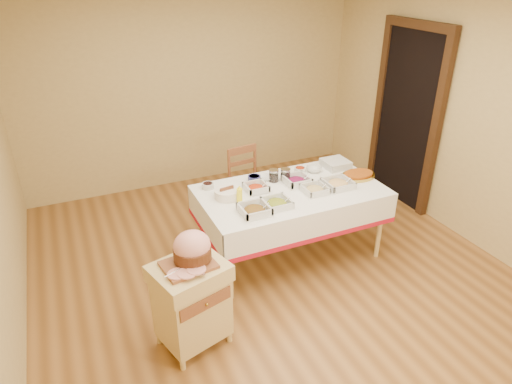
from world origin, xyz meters
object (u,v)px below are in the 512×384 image
(butcher_cart, at_px, (191,300))
(preserve_jar_left, at_px, (274,176))
(preserve_jar_right, at_px, (285,175))
(ham_on_board, at_px, (192,250))
(bread_basket, at_px, (227,194))
(dining_chair, at_px, (248,185))
(plate_stack, at_px, (336,164))
(mustard_bottle, at_px, (240,194))
(dining_table, at_px, (290,204))
(brass_platter, at_px, (358,175))

(butcher_cart, xyz_separation_m, preserve_jar_left, (1.22, 1.05, 0.39))
(butcher_cart, height_order, preserve_jar_right, preserve_jar_right)
(ham_on_board, height_order, bread_basket, ham_on_board)
(dining_chair, distance_m, plate_stack, 1.03)
(butcher_cart, xyz_separation_m, preserve_jar_right, (1.34, 1.01, 0.39))
(ham_on_board, distance_m, mustard_bottle, 1.02)
(preserve_jar_left, bearing_deg, ham_on_board, -139.27)
(dining_chair, bearing_deg, bread_basket, -126.11)
(dining_chair, height_order, preserve_jar_left, dining_chair)
(bread_basket, height_order, plate_stack, bread_basket)
(dining_table, relative_size, preserve_jar_left, 14.11)
(dining_chair, height_order, preserve_jar_right, dining_chair)
(bread_basket, relative_size, plate_stack, 0.90)
(dining_table, xyz_separation_m, brass_platter, (0.78, -0.03, 0.18))
(dining_chair, bearing_deg, brass_platter, -43.69)
(ham_on_board, xyz_separation_m, mustard_bottle, (0.69, 0.75, -0.03))
(ham_on_board, bearing_deg, preserve_jar_right, 37.17)
(butcher_cart, relative_size, mustard_bottle, 4.48)
(preserve_jar_left, bearing_deg, butcher_cart, -139.36)
(dining_table, relative_size, preserve_jar_right, 13.88)
(butcher_cart, bearing_deg, ham_on_board, 38.12)
(butcher_cart, height_order, plate_stack, plate_stack)
(butcher_cart, xyz_separation_m, mustard_bottle, (0.73, 0.78, 0.41))
(ham_on_board, relative_size, mustard_bottle, 2.38)
(dining_table, distance_m, mustard_bottle, 0.61)
(dining_chair, height_order, plate_stack, dining_chair)
(butcher_cart, relative_size, preserve_jar_left, 5.86)
(dining_table, relative_size, mustard_bottle, 10.80)
(butcher_cart, bearing_deg, bread_basket, 54.12)
(mustard_bottle, relative_size, bread_basket, 0.71)
(mustard_bottle, bearing_deg, butcher_cart, -133.14)
(ham_on_board, relative_size, plate_stack, 1.51)
(dining_chair, relative_size, plate_stack, 3.38)
(ham_on_board, relative_size, bread_basket, 1.68)
(dining_chair, bearing_deg, dining_table, -82.30)
(dining_chair, distance_m, mustard_bottle, 1.02)
(preserve_jar_right, xyz_separation_m, bread_basket, (-0.69, -0.12, -0.01))
(dining_chair, bearing_deg, plate_stack, -33.09)
(brass_platter, bearing_deg, dining_chair, 136.31)
(dining_table, xyz_separation_m, preserve_jar_left, (-0.07, 0.24, 0.22))
(dining_table, height_order, butcher_cart, dining_table)
(bread_basket, relative_size, brass_platter, 0.63)
(mustard_bottle, relative_size, plate_stack, 0.63)
(plate_stack, bearing_deg, ham_on_board, -151.53)
(bread_basket, bearing_deg, ham_on_board, -125.11)
(dining_table, distance_m, preserve_jar_left, 0.33)
(plate_stack, bearing_deg, butcher_cart, -151.31)
(preserve_jar_left, distance_m, bread_basket, 0.59)
(ham_on_board, xyz_separation_m, bread_basket, (0.61, 0.87, -0.06))
(preserve_jar_right, distance_m, mustard_bottle, 0.65)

